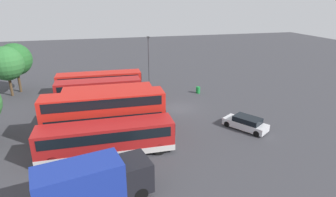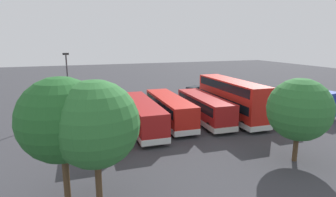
# 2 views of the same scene
# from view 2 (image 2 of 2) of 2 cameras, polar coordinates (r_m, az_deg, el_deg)

# --- Properties ---
(ground_plane) EXTENTS (140.00, 140.00, 0.00)m
(ground_plane) POSITION_cam_2_polar(r_m,az_deg,el_deg) (39.02, -1.45, -1.38)
(ground_plane) COLOR #38383D
(bus_single_deck_near_end) EXTENTS (2.75, 11.82, 2.95)m
(bus_single_deck_near_end) POSITION_cam_2_polar(r_m,az_deg,el_deg) (34.70, 17.74, -0.90)
(bus_single_deck_near_end) COLOR #A51919
(bus_single_deck_near_end) RESTS_ON ground
(bus_double_decker_second) EXTENTS (2.86, 11.81, 4.55)m
(bus_double_decker_second) POSITION_cam_2_polar(r_m,az_deg,el_deg) (32.59, 12.87, 0.05)
(bus_double_decker_second) COLOR red
(bus_double_decker_second) RESTS_ON ground
(bus_single_deck_third) EXTENTS (2.92, 10.18, 2.95)m
(bus_single_deck_third) POSITION_cam_2_polar(r_m,az_deg,el_deg) (31.00, 7.51, -1.93)
(bus_single_deck_third) COLOR #A51919
(bus_single_deck_third) RESTS_ON ground
(bus_single_deck_fourth) EXTENTS (2.92, 10.82, 2.95)m
(bus_single_deck_fourth) POSITION_cam_2_polar(r_m,az_deg,el_deg) (30.23, 0.33, -2.19)
(bus_single_deck_fourth) COLOR red
(bus_single_deck_fourth) RESTS_ON ground
(bus_single_deck_fifth) EXTENTS (2.85, 11.16, 2.95)m
(bus_single_deck_fifth) POSITION_cam_2_polar(r_m,az_deg,el_deg) (28.26, -5.49, -3.25)
(bus_single_deck_fifth) COLOR #A51919
(bus_single_deck_fifth) RESTS_ON ground
(bus_single_deck_sixth) EXTENTS (2.92, 12.13, 2.95)m
(bus_single_deck_sixth) POSITION_cam_2_polar(r_m,az_deg,el_deg) (27.82, -13.53, -3.78)
(bus_single_deck_sixth) COLOR red
(bus_single_deck_sixth) RESTS_ON ground
(box_truck_blue) EXTENTS (4.02, 7.86, 3.20)m
(box_truck_blue) POSITION_cam_2_polar(r_m,az_deg,el_deg) (37.87, 26.33, -0.41)
(box_truck_blue) COLOR navy
(box_truck_blue) RESTS_ON ground
(car_hatchback_silver) EXTENTS (4.83, 4.01, 1.43)m
(car_hatchback_silver) POSITION_cam_2_polar(r_m,az_deg,el_deg) (46.29, 5.38, 1.59)
(car_hatchback_silver) COLOR silver
(car_hatchback_silver) RESTS_ON ground
(lamp_post_tall) EXTENTS (0.70, 0.30, 7.55)m
(lamp_post_tall) POSITION_cam_2_polar(r_m,az_deg,el_deg) (34.94, -20.02, 3.74)
(lamp_post_tall) COLOR #38383D
(lamp_post_tall) RESTS_ON ground
(waste_bin_yellow) EXTENTS (0.60, 0.60, 0.95)m
(waste_bin_yellow) POSITION_cam_2_polar(r_m,az_deg,el_deg) (42.01, -10.00, 0.07)
(waste_bin_yellow) COLOR #197F33
(waste_bin_yellow) RESTS_ON ground
(tree_leftmost) EXTENTS (4.66, 4.66, 6.36)m
(tree_leftmost) POSITION_cam_2_polar(r_m,az_deg,el_deg) (22.46, 25.49, -2.09)
(tree_leftmost) COLOR #4C3823
(tree_leftmost) RESTS_ON ground
(tree_midleft) EXTENTS (4.63, 4.63, 7.21)m
(tree_midleft) POSITION_cam_2_polar(r_m,az_deg,el_deg) (15.73, -21.13, -4.15)
(tree_midleft) COLOR #4C3823
(tree_midleft) RESTS_ON ground
(tree_midright) EXTENTS (4.72, 4.72, 7.06)m
(tree_midright) POSITION_cam_2_polar(r_m,az_deg,el_deg) (15.09, -14.76, -5.15)
(tree_midright) COLOR #4C3823
(tree_midright) RESTS_ON ground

